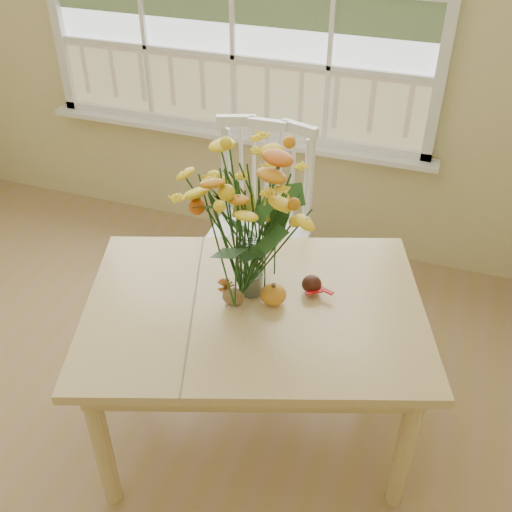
% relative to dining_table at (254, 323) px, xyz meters
% --- Properties ---
extents(wall_back, '(4.00, 0.02, 2.70)m').
position_rel_dining_table_xyz_m(wall_back, '(-0.65, 1.51, 0.74)').
color(wall_back, beige).
rests_on(wall_back, floor).
extents(dining_table, '(1.54, 1.30, 0.70)m').
position_rel_dining_table_xyz_m(dining_table, '(0.00, 0.00, 0.00)').
color(dining_table, tan).
rests_on(dining_table, floor).
extents(windsor_chair, '(0.50, 0.48, 1.06)m').
position_rel_dining_table_xyz_m(windsor_chair, '(-0.24, 0.74, -0.02)').
color(windsor_chair, white).
rests_on(windsor_chair, floor).
extents(flower_vase, '(0.47, 0.47, 0.56)m').
position_rel_dining_table_xyz_m(flower_vase, '(-0.04, 0.08, 0.43)').
color(flower_vase, white).
rests_on(flower_vase, dining_table).
extents(pumpkin, '(0.10, 0.10, 0.08)m').
position_rel_dining_table_xyz_m(pumpkin, '(0.07, 0.04, 0.13)').
color(pumpkin, '#C46D17').
rests_on(pumpkin, dining_table).
extents(turkey_figurine, '(0.09, 0.07, 0.11)m').
position_rel_dining_table_xyz_m(turkey_figurine, '(-0.07, -0.03, 0.14)').
color(turkey_figurine, '#CCB78C').
rests_on(turkey_figurine, dining_table).
extents(dark_gourd, '(0.12, 0.08, 0.07)m').
position_rel_dining_table_xyz_m(dark_gourd, '(0.19, 0.15, 0.13)').
color(dark_gourd, '#38160F').
rests_on(dark_gourd, dining_table).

